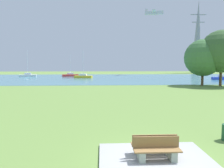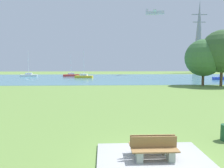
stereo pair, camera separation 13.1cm
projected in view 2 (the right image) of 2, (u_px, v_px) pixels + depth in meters
The scene contains 13 objects.
ground_plane at pixel (117, 91), 30.46m from camera, with size 160.00×160.00×0.00m, color olive.
concrete_pad at pixel (153, 159), 8.57m from camera, with size 4.40×3.20×0.10m, color #A7A7A7.
bench_facing_water at pixel (151, 146), 8.80m from camera, with size 1.80×0.48×0.89m.
bench_facing_inland at pixel (155, 151), 8.27m from camera, with size 1.80×0.48×0.89m.
water_surface at pixel (110, 78), 58.31m from camera, with size 140.00×40.00×0.02m, color teal.
sailboat_white at pixel (29, 75), 64.65m from camera, with size 4.99×2.36×7.74m.
sailboat_yellow at pixel (84, 76), 58.47m from camera, with size 5.00×2.40×7.58m.
sailboat_red at pixel (71, 75), 65.61m from camera, with size 5.02×2.61×6.60m.
sailboat_blue at pixel (224, 78), 52.24m from camera, with size 4.93×1.99×6.22m.
tree_west_near at pixel (204, 58), 37.44m from camera, with size 6.39×6.39×8.04m.
tree_west_far at pixel (222, 51), 36.39m from camera, with size 7.18×7.18×9.47m.
electricity_pylon at pixel (199, 37), 88.68m from camera, with size 6.40×4.40×29.63m.
light_aircraft at pixel (155, 13), 76.38m from camera, with size 6.47×8.40×2.10m.
Camera 2 is at (-1.98, -8.18, 3.78)m, focal length 34.84 mm.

